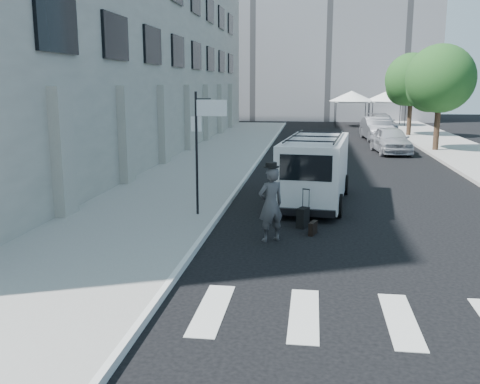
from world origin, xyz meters
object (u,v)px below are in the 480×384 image
(briefcase, at_px, (313,228))
(parked_car_c, at_px, (382,123))
(businessman, at_px, (271,204))
(suitcase, at_px, (303,217))
(parked_car_b, at_px, (377,129))
(parked_car_a, at_px, (391,140))
(cargo_van, at_px, (315,169))

(briefcase, relative_size, parked_car_c, 0.09)
(businessman, xyz_separation_m, suitcase, (0.78, 1.38, -0.65))
(parked_car_b, bearing_deg, parked_car_c, 76.29)
(businessman, height_order, parked_car_b, businessman)
(parked_car_a, bearing_deg, briefcase, -108.49)
(suitcase, xyz_separation_m, parked_car_b, (4.57, 23.68, 0.51))
(suitcase, relative_size, parked_car_a, 0.24)
(cargo_van, distance_m, parked_car_b, 20.88)
(businessman, distance_m, briefcase, 1.48)
(parked_car_b, bearing_deg, parked_car_a, -94.57)
(suitcase, distance_m, parked_car_b, 24.12)
(parked_car_a, bearing_deg, parked_car_b, 85.24)
(parked_car_a, relative_size, parked_car_b, 0.92)
(businessman, bearing_deg, parked_car_a, -141.11)
(suitcase, height_order, parked_car_b, parked_car_b)
(businessman, distance_m, parked_car_b, 25.62)
(suitcase, bearing_deg, parked_car_c, 103.05)
(parked_car_b, bearing_deg, businessman, -106.44)
(businessman, height_order, briefcase, businessman)
(parked_car_b, xyz_separation_m, parked_car_c, (1.17, 7.14, -0.09))
(briefcase, distance_m, parked_car_c, 31.96)
(briefcase, height_order, parked_car_a, parked_car_a)
(businessman, bearing_deg, briefcase, 179.44)
(businessman, distance_m, parked_car_a, 18.73)
(cargo_van, bearing_deg, businessman, -97.24)
(cargo_van, bearing_deg, briefcase, -84.49)
(cargo_van, bearing_deg, parked_car_b, 84.43)
(briefcase, distance_m, parked_car_b, 24.73)
(businessman, relative_size, cargo_van, 0.32)
(cargo_van, distance_m, parked_car_a, 14.00)
(parked_car_c, bearing_deg, cargo_van, -105.08)
(parked_car_b, distance_m, parked_car_c, 7.24)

